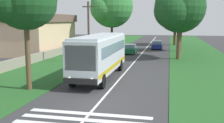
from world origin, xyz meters
name	(u,v)px	position (x,y,z in m)	size (l,w,h in m)	color
ground	(97,105)	(0.00, 0.00, 0.00)	(160.00, 160.00, 0.00)	#333335
grass_verge_left	(64,62)	(15.00, 8.20, 0.02)	(120.00, 8.00, 0.04)	#235623
grass_verge_right	(208,67)	(15.00, -8.20, 0.02)	(120.00, 8.00, 0.04)	#235623
centre_line	(132,65)	(15.00, 0.00, 0.00)	(110.00, 0.16, 0.01)	silver
coach_bus	(100,53)	(7.75, 1.80, 2.15)	(11.16, 2.62, 3.73)	silver
trailing_car_0	(130,49)	(25.63, 1.76, 0.67)	(4.30, 1.78, 1.43)	#145933
trailing_car_1	(157,45)	(33.36, -1.99, 0.67)	(4.30, 1.78, 1.43)	navy
roadside_tree_left_0	(25,0)	(2.52, 5.85, 6.38)	(5.49, 4.45, 8.71)	brown
roadside_tree_left_2	(111,8)	(31.58, 5.94, 7.22)	(8.85, 7.37, 11.07)	#3D2D1E
roadside_tree_right_0	(175,17)	(41.54, -4.97, 5.74)	(7.40, 5.88, 8.83)	#4C3826
roadside_tree_right_1	(178,9)	(20.72, -5.09, 6.45)	(8.04, 6.46, 9.84)	brown
roadside_tree_right_2	(180,18)	(30.40, -5.74, 5.33)	(5.44, 4.86, 7.83)	#4C3826
utility_pole	(89,31)	(15.51, 5.22, 3.75)	(0.24, 1.40, 7.13)	#473828
roadside_wall	(55,53)	(20.00, 11.60, 0.55)	(70.00, 0.40, 1.03)	gray
roadside_building	(34,33)	(24.03, 16.73, 3.03)	(14.33, 9.19, 5.95)	beige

